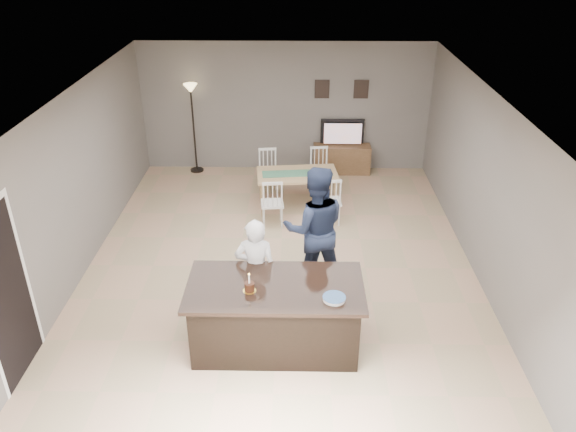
{
  "coord_description": "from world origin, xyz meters",
  "views": [
    {
      "loc": [
        0.26,
        -7.39,
        4.8
      ],
      "look_at": [
        0.13,
        -0.3,
        1.06
      ],
      "focal_mm": 35.0,
      "sensor_mm": 36.0,
      "label": 1
    }
  ],
  "objects_px": {
    "plate_stack": "(334,298)",
    "birthday_cake": "(249,287)",
    "tv_console": "(342,159)",
    "television": "(343,133)",
    "dining_table": "(297,179)",
    "floor_lamp": "(192,105)",
    "woman": "(256,271)",
    "man": "(315,229)",
    "kitchen_island": "(275,315)"
  },
  "relations": [
    {
      "from": "kitchen_island",
      "to": "tv_console",
      "type": "height_order",
      "value": "kitchen_island"
    },
    {
      "from": "kitchen_island",
      "to": "man",
      "type": "relative_size",
      "value": 1.14
    },
    {
      "from": "tv_console",
      "to": "floor_lamp",
      "type": "height_order",
      "value": "floor_lamp"
    },
    {
      "from": "television",
      "to": "kitchen_island",
      "type": "bearing_deg",
      "value": 77.99
    },
    {
      "from": "woman",
      "to": "plate_stack",
      "type": "height_order",
      "value": "woman"
    },
    {
      "from": "floor_lamp",
      "to": "woman",
      "type": "bearing_deg",
      "value": -71.96
    },
    {
      "from": "woman",
      "to": "man",
      "type": "xyz_separation_m",
      "value": [
        0.79,
        0.8,
        0.19
      ]
    },
    {
      "from": "television",
      "to": "floor_lamp",
      "type": "relative_size",
      "value": 0.48
    },
    {
      "from": "woman",
      "to": "floor_lamp",
      "type": "distance_m",
      "value": 5.35
    },
    {
      "from": "tv_console",
      "to": "television",
      "type": "relative_size",
      "value": 1.31
    },
    {
      "from": "plate_stack",
      "to": "birthday_cake",
      "type": "bearing_deg",
      "value": 170.86
    },
    {
      "from": "plate_stack",
      "to": "woman",
      "type": "bearing_deg",
      "value": 139.74
    },
    {
      "from": "floor_lamp",
      "to": "tv_console",
      "type": "bearing_deg",
      "value": -0.37
    },
    {
      "from": "tv_console",
      "to": "woman",
      "type": "height_order",
      "value": "woman"
    },
    {
      "from": "television",
      "to": "woman",
      "type": "height_order",
      "value": "woman"
    },
    {
      "from": "television",
      "to": "plate_stack",
      "type": "xyz_separation_m",
      "value": [
        -0.5,
        -5.91,
        0.06
      ]
    },
    {
      "from": "television",
      "to": "floor_lamp",
      "type": "xyz_separation_m",
      "value": [
        -3.12,
        -0.05,
        0.6
      ]
    },
    {
      "from": "tv_console",
      "to": "man",
      "type": "relative_size",
      "value": 0.64
    },
    {
      "from": "man",
      "to": "dining_table",
      "type": "distance_m",
      "value": 2.57
    },
    {
      "from": "woman",
      "to": "kitchen_island",
      "type": "bearing_deg",
      "value": 118.6
    },
    {
      "from": "tv_console",
      "to": "birthday_cake",
      "type": "distance_m",
      "value": 5.91
    },
    {
      "from": "birthday_cake",
      "to": "tv_console",
      "type": "bearing_deg",
      "value": 75.22
    },
    {
      "from": "birthday_cake",
      "to": "dining_table",
      "type": "xyz_separation_m",
      "value": [
        0.56,
        3.99,
        -0.39
      ]
    },
    {
      "from": "woman",
      "to": "tv_console",
      "type": "bearing_deg",
      "value": -104.3
    },
    {
      "from": "plate_stack",
      "to": "floor_lamp",
      "type": "bearing_deg",
      "value": 114.02
    },
    {
      "from": "kitchen_island",
      "to": "floor_lamp",
      "type": "height_order",
      "value": "floor_lamp"
    },
    {
      "from": "birthday_cake",
      "to": "floor_lamp",
      "type": "distance_m",
      "value": 5.95
    },
    {
      "from": "plate_stack",
      "to": "kitchen_island",
      "type": "bearing_deg",
      "value": 158.6
    },
    {
      "from": "tv_console",
      "to": "dining_table",
      "type": "bearing_deg",
      "value": -119.08
    },
    {
      "from": "floor_lamp",
      "to": "birthday_cake",
      "type": "bearing_deg",
      "value": -74.18
    },
    {
      "from": "tv_console",
      "to": "plate_stack",
      "type": "relative_size",
      "value": 4.44
    },
    {
      "from": "plate_stack",
      "to": "dining_table",
      "type": "xyz_separation_m",
      "value": [
        -0.44,
        4.15,
        -0.35
      ]
    },
    {
      "from": "man",
      "to": "plate_stack",
      "type": "xyz_separation_m",
      "value": [
        0.19,
        -1.62,
        -0.02
      ]
    },
    {
      "from": "dining_table",
      "to": "plate_stack",
      "type": "bearing_deg",
      "value": -89.94
    },
    {
      "from": "plate_stack",
      "to": "dining_table",
      "type": "relative_size",
      "value": 0.15
    },
    {
      "from": "birthday_cake",
      "to": "woman",
      "type": "bearing_deg",
      "value": 87.85
    },
    {
      "from": "woman",
      "to": "birthday_cake",
      "type": "height_order",
      "value": "woman"
    },
    {
      "from": "man",
      "to": "dining_table",
      "type": "relative_size",
      "value": 1.05
    },
    {
      "from": "dining_table",
      "to": "floor_lamp",
      "type": "height_order",
      "value": "floor_lamp"
    },
    {
      "from": "tv_console",
      "to": "woman",
      "type": "relative_size",
      "value": 0.8
    },
    {
      "from": "man",
      "to": "floor_lamp",
      "type": "xyz_separation_m",
      "value": [
        -2.43,
        4.24,
        0.53
      ]
    },
    {
      "from": "tv_console",
      "to": "floor_lamp",
      "type": "bearing_deg",
      "value": 179.63
    },
    {
      "from": "television",
      "to": "man",
      "type": "distance_m",
      "value": 4.35
    },
    {
      "from": "floor_lamp",
      "to": "television",
      "type": "bearing_deg",
      "value": 0.92
    },
    {
      "from": "kitchen_island",
      "to": "birthday_cake",
      "type": "bearing_deg",
      "value": -159.32
    },
    {
      "from": "man",
      "to": "floor_lamp",
      "type": "distance_m",
      "value": 4.91
    },
    {
      "from": "television",
      "to": "birthday_cake",
      "type": "relative_size",
      "value": 3.69
    },
    {
      "from": "television",
      "to": "dining_table",
      "type": "distance_m",
      "value": 2.02
    },
    {
      "from": "tv_console",
      "to": "man",
      "type": "bearing_deg",
      "value": -99.25
    },
    {
      "from": "woman",
      "to": "television",
      "type": "bearing_deg",
      "value": -104.08
    }
  ]
}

